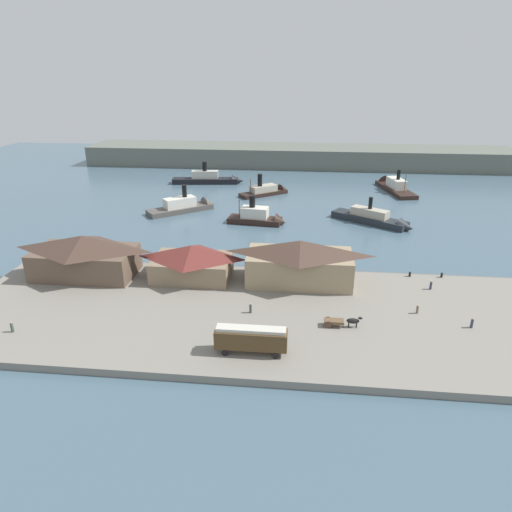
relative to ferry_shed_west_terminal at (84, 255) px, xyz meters
name	(u,v)px	position (x,y,z in m)	size (l,w,h in m)	color
ground_plane	(287,266)	(38.95, 11.02, -5.35)	(320.00, 320.00, 0.00)	#476070
quay_promenade	(282,316)	(38.95, -10.98, -4.75)	(110.00, 36.00, 1.20)	gray
seawall_edge	(287,271)	(38.95, 7.42, -4.85)	(110.00, 0.80, 1.00)	#666159
ferry_shed_west_terminal	(84,255)	(0.00, 0.00, 0.00)	(19.50, 10.63, 8.18)	brown
ferry_shed_east_terminal	(192,261)	(20.98, 0.95, -0.76)	(15.00, 10.03, 6.68)	#847056
ferry_shed_customs_shed	(299,261)	(41.49, 1.24, 0.03)	(19.91, 9.99, 8.25)	#998466
street_tram	(251,338)	(35.12, -22.87, -1.77)	(10.25, 2.66, 4.04)	#4C381E
horse_cart	(341,321)	(48.30, -14.39, -3.23)	(5.87, 1.56, 1.87)	brown
pedestrian_walking_west	(417,309)	(61.23, -8.86, -3.43)	(0.39, 0.39, 1.58)	#6B5B4C
pedestrian_near_west_shed	(251,308)	(33.74, -11.54, -3.36)	(0.43, 0.43, 1.74)	#3D4C42
pedestrian_by_tram	(472,323)	(68.70, -12.62, -3.37)	(0.42, 0.42, 1.71)	#33384C
pedestrian_standing_center	(12,327)	(-2.06, -21.31, -3.36)	(0.43, 0.43, 1.75)	#3D4C42
pedestrian_walking_east	(431,285)	(65.66, 0.54, -3.37)	(0.42, 0.42, 1.71)	#33384C
mooring_post_center_west	(442,275)	(69.10, 6.13, -3.70)	(0.44, 0.44, 0.90)	black
mooring_post_east	(410,274)	(63.02, 5.91, -3.70)	(0.44, 0.44, 0.90)	black
ferry_outer_harbor	(377,219)	(61.69, 41.72, -3.98)	(21.49, 16.54, 8.36)	#23282D
ferry_approaching_west	(260,218)	(30.45, 39.31, -3.74)	(16.06, 6.85, 9.14)	black
ferry_departing_north	(188,206)	(8.02, 49.09, -3.93)	(19.56, 17.19, 9.58)	#514C47
ferry_moored_west	(268,191)	(30.16, 70.22, -4.07)	(16.94, 14.43, 8.77)	black
ferry_mid_harbor	(212,179)	(8.40, 83.75, -3.81)	(26.09, 7.25, 9.05)	black
ferry_near_quay	(392,185)	(72.35, 81.91, -4.07)	(11.01, 25.59, 9.75)	black
far_headland	(298,156)	(38.95, 121.02, -1.35)	(180.00, 24.00, 8.00)	#60665B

